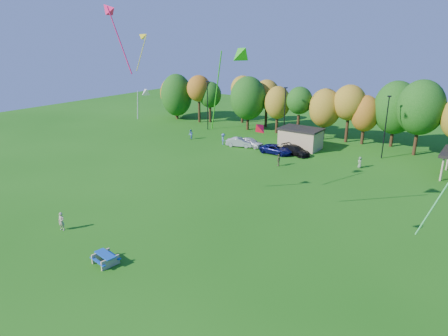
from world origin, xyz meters
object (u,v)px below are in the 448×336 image
Objects in this scene: car_a at (250,142)px; car_d at (296,150)px; car_c at (276,149)px; car_b at (240,142)px; kite_flyer at (61,221)px; picnic_table at (105,258)px.

car_d is (7.93, 0.17, -0.06)m from car_a.
car_a reaches higher than car_c.
car_a is at bearing -77.43° from car_b.
kite_flyer reaches higher than car_a.
car_d is (2.61, 1.25, -0.00)m from car_c.
car_b reaches higher than car_c.
car_a is at bearing 78.08° from car_c.
picnic_table is 0.46× the size of car_d.
kite_flyer is (-7.85, 1.35, 0.38)m from picnic_table.
car_a is (-1.16, 34.51, -0.12)m from kite_flyer.
picnic_table is 34.97m from car_c.
car_c is at bearing 67.12° from kite_flyer.
kite_flyer is at bearing 178.25° from picnic_table.
car_b reaches higher than car_d.
car_c is at bearing -110.66° from car_b.
kite_flyer is 33.68m from car_c.
car_c is (4.16, 33.42, -0.18)m from kite_flyer.
car_a is 0.92× the size of car_d.
car_b is 6.76m from car_c.
kite_flyer is 34.53m from car_a.
car_a reaches higher than car_b.
car_b is 9.43m from car_d.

